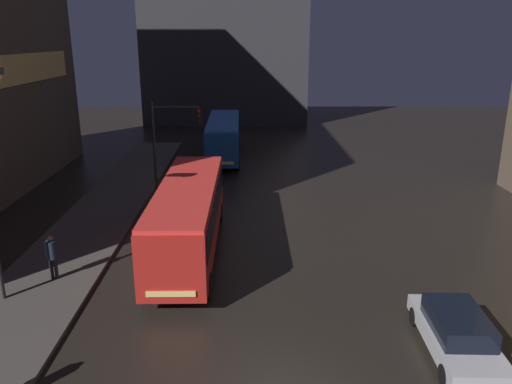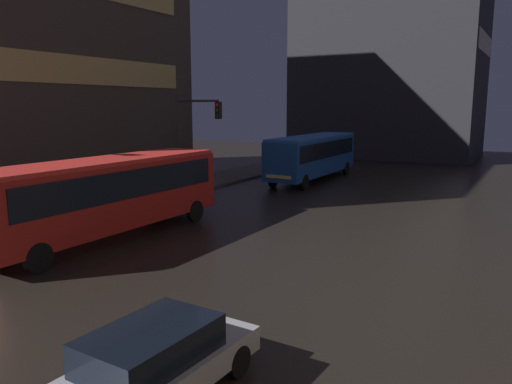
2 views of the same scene
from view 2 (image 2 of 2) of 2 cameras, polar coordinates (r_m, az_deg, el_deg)
sidewalk_left at (r=25.24m, az=-24.59°, el=-3.00°), size 4.00×48.00×0.15m
building_far_backdrop at (r=56.19m, az=15.30°, el=19.04°), size 18.07×12.00×29.16m
bus_near at (r=20.62m, az=-16.57°, el=0.22°), size 2.55×11.14×3.23m
bus_far at (r=35.61m, az=6.52°, el=4.44°), size 2.65×10.93×3.20m
car_taxi at (r=9.64m, az=-11.88°, el=-18.67°), size 2.00×4.56×1.42m
traffic_light_main at (r=27.71m, az=-7.20°, el=6.98°), size 2.93×0.35×5.85m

